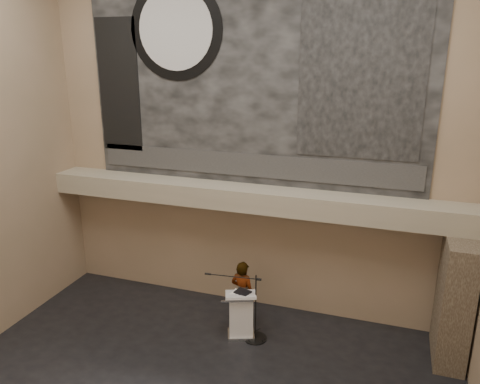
% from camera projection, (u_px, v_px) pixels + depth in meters
% --- Properties ---
extents(wall_back, '(10.00, 0.02, 8.50)m').
position_uv_depth(wall_back, '(251.00, 139.00, 10.90)').
color(wall_back, '#8D7759').
rests_on(wall_back, floor).
extents(soffit, '(10.00, 0.80, 0.50)m').
position_uv_depth(soffit, '(245.00, 197.00, 10.92)').
color(soffit, gray).
rests_on(soffit, wall_back).
extents(sprinkler_left, '(0.04, 0.04, 0.06)m').
position_uv_depth(sprinkler_left, '(183.00, 203.00, 11.44)').
color(sprinkler_left, '#B2893D').
rests_on(sprinkler_left, soffit).
extents(sprinkler_right, '(0.04, 0.04, 0.06)m').
position_uv_depth(sprinkler_right, '(326.00, 218.00, 10.38)').
color(sprinkler_right, '#B2893D').
rests_on(sprinkler_right, soffit).
extents(banner, '(8.00, 0.05, 5.00)m').
position_uv_depth(banner, '(251.00, 76.00, 10.44)').
color(banner, black).
rests_on(banner, wall_back).
extents(banner_text_strip, '(7.76, 0.02, 0.55)m').
position_uv_depth(banner_text_strip, '(250.00, 165.00, 11.01)').
color(banner_text_strip, '#2D2D2D').
rests_on(banner_text_strip, banner).
extents(banner_clock_rim, '(2.30, 0.02, 2.30)m').
position_uv_depth(banner_clock_rim, '(175.00, 29.00, 10.66)').
color(banner_clock_rim, black).
rests_on(banner_clock_rim, banner).
extents(banner_clock_face, '(1.84, 0.02, 1.84)m').
position_uv_depth(banner_clock_face, '(175.00, 29.00, 10.64)').
color(banner_clock_face, silver).
rests_on(banner_clock_face, banner).
extents(banner_building_print, '(2.60, 0.02, 3.60)m').
position_uv_depth(banner_building_print, '(361.00, 73.00, 9.65)').
color(banner_building_print, black).
rests_on(banner_building_print, banner).
extents(banner_brick_print, '(1.10, 0.02, 3.20)m').
position_uv_depth(banner_brick_print, '(119.00, 86.00, 11.53)').
color(banner_brick_print, black).
rests_on(banner_brick_print, banner).
extents(stone_pier, '(0.60, 1.40, 2.70)m').
position_uv_depth(stone_pier, '(454.00, 300.00, 9.57)').
color(stone_pier, '#433629').
rests_on(stone_pier, floor).
extents(lectern, '(0.80, 0.68, 1.13)m').
position_uv_depth(lectern, '(241.00, 315.00, 10.50)').
color(lectern, silver).
rests_on(lectern, floor).
extents(binder, '(0.38, 0.34, 0.04)m').
position_uv_depth(binder, '(243.00, 292.00, 10.35)').
color(binder, black).
rests_on(binder, lectern).
extents(papers, '(0.26, 0.32, 0.00)m').
position_uv_depth(papers, '(236.00, 292.00, 10.37)').
color(papers, white).
rests_on(papers, lectern).
extents(speaker_person, '(0.66, 0.50, 1.63)m').
position_uv_depth(speaker_person, '(243.00, 294.00, 10.89)').
color(speaker_person, white).
rests_on(speaker_person, floor).
extents(mic_stand, '(1.40, 0.52, 1.59)m').
position_uv_depth(mic_stand, '(254.00, 329.00, 10.51)').
color(mic_stand, black).
rests_on(mic_stand, floor).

